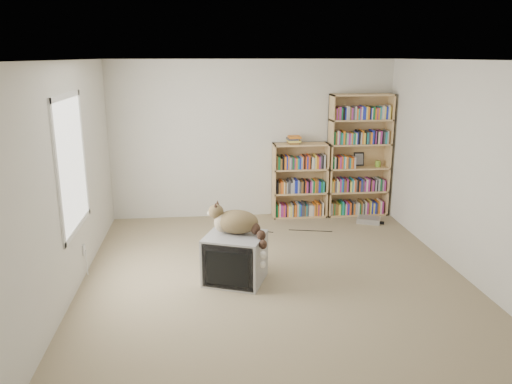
{
  "coord_description": "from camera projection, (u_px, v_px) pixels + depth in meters",
  "views": [
    {
      "loc": [
        -0.82,
        -5.34,
        2.54
      ],
      "look_at": [
        -0.11,
        1.0,
        0.8
      ],
      "focal_mm": 35.0,
      "sensor_mm": 36.0,
      "label": 1
    }
  ],
  "objects": [
    {
      "name": "book_stack",
      "position": [
        293.0,
        140.0,
        7.88
      ],
      "size": [
        0.21,
        0.27,
        0.12
      ],
      "primitive_type": "cube",
      "color": "#D64E1C",
      "rests_on": "bookcase_short"
    },
    {
      "name": "wall_right",
      "position": [
        468.0,
        171.0,
        5.79
      ],
      "size": [
        0.02,
        5.0,
        2.5
      ],
      "primitive_type": "cube",
      "color": "beige",
      "rests_on": "floor"
    },
    {
      "name": "wall_outlet",
      "position": [
        84.0,
        250.0,
        5.91
      ],
      "size": [
        0.01,
        0.08,
        0.13
      ],
      "primitive_type": "cube",
      "color": "silver",
      "rests_on": "wall_left"
    },
    {
      "name": "cat",
      "position": [
        240.0,
        226.0,
        5.69
      ],
      "size": [
        0.71,
        0.68,
        0.6
      ],
      "rotation": [
        0.0,
        0.0,
        -0.25
      ],
      "color": "#3A2917",
      "rests_on": "crt_tv"
    },
    {
      "name": "framed_print",
      "position": [
        359.0,
        159.0,
        8.16
      ],
      "size": [
        0.17,
        0.05,
        0.22
      ],
      "primitive_type": "cube",
      "rotation": [
        -0.17,
        0.0,
        0.0
      ],
      "color": "black",
      "rests_on": "bookcase_tall"
    },
    {
      "name": "wall_front",
      "position": [
        335.0,
        267.0,
        3.15
      ],
      "size": [
        4.5,
        0.02,
        2.5
      ],
      "primitive_type": "cube",
      "color": "beige",
      "rests_on": "floor"
    },
    {
      "name": "ceiling",
      "position": [
        277.0,
        60.0,
        5.22
      ],
      "size": [
        4.5,
        5.0,
        0.02
      ],
      "primitive_type": "cube",
      "color": "white",
      "rests_on": "wall_back"
    },
    {
      "name": "bookcase_tall",
      "position": [
        358.0,
        159.0,
        8.08
      ],
      "size": [
        0.98,
        0.3,
        1.97
      ],
      "color": "tan",
      "rests_on": "floor"
    },
    {
      "name": "window",
      "position": [
        72.0,
        164.0,
        5.46
      ],
      "size": [
        0.02,
        1.22,
        1.52
      ],
      "primitive_type": "cube",
      "color": "white",
      "rests_on": "wall_left"
    },
    {
      "name": "wall_back",
      "position": [
        253.0,
        140.0,
        7.95
      ],
      "size": [
        4.5,
        0.02,
        2.5
      ],
      "primitive_type": "cube",
      "color": "beige",
      "rests_on": "floor"
    },
    {
      "name": "floor",
      "position": [
        275.0,
        279.0,
        5.88
      ],
      "size": [
        4.5,
        5.0,
        0.01
      ],
      "primitive_type": "cube",
      "color": "gray",
      "rests_on": "ground"
    },
    {
      "name": "floor_cables",
      "position": [
        270.0,
        230.0,
        7.51
      ],
      "size": [
        1.2,
        0.7,
        0.01
      ],
      "primitive_type": null,
      "color": "black",
      "rests_on": "floor"
    },
    {
      "name": "green_mug",
      "position": [
        378.0,
        164.0,
        8.11
      ],
      "size": [
        0.09,
        0.09,
        0.1
      ],
      "primitive_type": "cylinder",
      "color": "#7AA72F",
      "rests_on": "bookcase_tall"
    },
    {
      "name": "bookcase_short",
      "position": [
        300.0,
        183.0,
        8.07
      ],
      "size": [
        0.88,
        0.3,
        1.2
      ],
      "color": "tan",
      "rests_on": "floor"
    },
    {
      "name": "wall_left",
      "position": [
        67.0,
        181.0,
        5.31
      ],
      "size": [
        0.02,
        5.0,
        2.5
      ],
      "primitive_type": "cube",
      "color": "beige",
      "rests_on": "floor"
    },
    {
      "name": "dvd_player",
      "position": [
        369.0,
        220.0,
        7.87
      ],
      "size": [
        0.42,
        0.37,
        0.08
      ],
      "primitive_type": "cube",
      "rotation": [
        0.0,
        0.0,
        -0.41
      ],
      "color": "#B9B9BE",
      "rests_on": "floor"
    },
    {
      "name": "crt_tv",
      "position": [
        235.0,
        258.0,
        5.78
      ],
      "size": [
        0.81,
        0.78,
        0.56
      ],
      "rotation": [
        0.0,
        0.0,
        -0.37
      ],
      "color": "#9D9D9F",
      "rests_on": "floor"
    }
  ]
}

